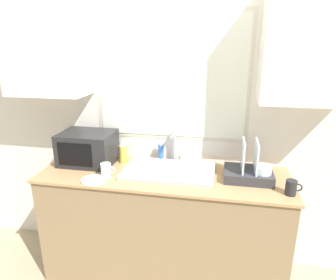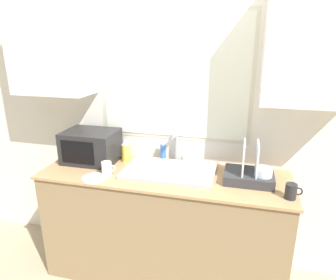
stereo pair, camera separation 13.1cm
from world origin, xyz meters
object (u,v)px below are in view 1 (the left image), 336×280
object	(u,v)px
dish_rack	(250,171)
mug_near_sink	(106,170)
faucet	(174,144)
microwave	(88,148)
soap_bottle	(161,153)
spray_bottle	(123,151)

from	to	relation	value
dish_rack	mug_near_sink	xyz separation A→B (m)	(-1.04, -0.15, -0.01)
faucet	microwave	xyz separation A→B (m)	(-0.69, -0.14, -0.03)
dish_rack	soap_bottle	world-z (taller)	dish_rack
mug_near_sink	spray_bottle	bearing A→B (deg)	82.95
spray_bottle	faucet	bearing A→B (deg)	10.47
dish_rack	soap_bottle	bearing A→B (deg)	162.62
faucet	spray_bottle	xyz separation A→B (m)	(-0.41, -0.08, -0.06)
faucet	microwave	bearing A→B (deg)	-168.30
spray_bottle	mug_near_sink	world-z (taller)	spray_bottle
microwave	soap_bottle	bearing A→B (deg)	14.04
microwave	dish_rack	xyz separation A→B (m)	(1.28, -0.08, -0.07)
faucet	dish_rack	distance (m)	0.64
dish_rack	spray_bottle	distance (m)	1.02
microwave	spray_bottle	xyz separation A→B (m)	(0.28, 0.07, -0.04)
faucet	spray_bottle	size ratio (longest dim) A/B	1.34
microwave	mug_near_sink	size ratio (longest dim) A/B	3.84
dish_rack	faucet	bearing A→B (deg)	159.61
faucet	mug_near_sink	size ratio (longest dim) A/B	2.40
microwave	soap_bottle	size ratio (longest dim) A/B	2.47
microwave	dish_rack	distance (m)	1.29
faucet	dish_rack	bearing A→B (deg)	-20.39
microwave	mug_near_sink	world-z (taller)	microwave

